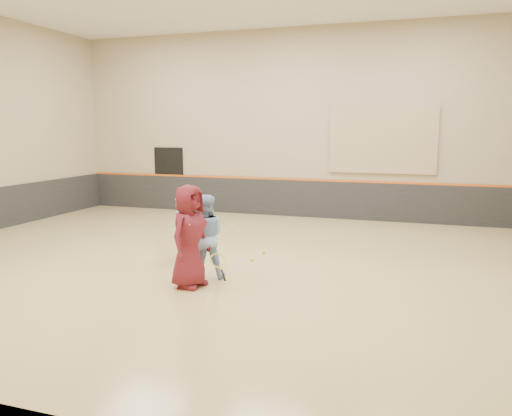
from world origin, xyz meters
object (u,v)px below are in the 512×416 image
(girl, at_px, (180,229))
(young_man, at_px, (189,236))
(spare_racket, at_px, (230,222))
(instructor, at_px, (205,236))

(girl, bearing_deg, young_man, -3.88)
(young_man, xyz_separation_m, spare_racket, (-1.47, 5.84, -0.87))
(girl, distance_m, spare_racket, 4.33)
(instructor, relative_size, spare_racket, 2.59)
(instructor, distance_m, spare_racket, 5.51)
(girl, xyz_separation_m, instructor, (1.03, -0.99, 0.11))
(young_man, distance_m, spare_racket, 6.08)
(instructor, distance_m, young_man, 0.60)
(spare_racket, bearing_deg, instructor, -73.96)
(girl, relative_size, instructor, 0.87)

